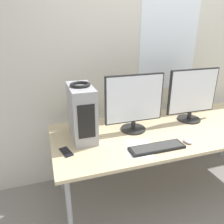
% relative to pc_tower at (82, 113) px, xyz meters
% --- Properties ---
extents(ground_plane, '(14.00, 14.00, 0.00)m').
position_rel_pc_tower_xyz_m(ground_plane, '(0.88, -0.55, -0.99)').
color(ground_plane, gray).
extents(wall_back, '(8.00, 0.07, 2.70)m').
position_rel_pc_tower_xyz_m(wall_back, '(0.88, 0.49, 0.36)').
color(wall_back, beige).
rests_on(wall_back, ground_plane).
extents(desk, '(2.33, 0.91, 0.76)m').
position_rel_pc_tower_xyz_m(desk, '(0.88, -0.10, -0.28)').
color(desk, '#D1BA8E').
rests_on(desk, ground_plane).
extents(pc_tower, '(0.20, 0.41, 0.47)m').
position_rel_pc_tower_xyz_m(pc_tower, '(0.00, 0.00, 0.00)').
color(pc_tower, '#9E9EA3').
rests_on(pc_tower, desk).
extents(headphones, '(0.17, 0.17, 0.03)m').
position_rel_pc_tower_xyz_m(headphones, '(0.00, 0.00, 0.25)').
color(headphones, black).
rests_on(headphones, pc_tower).
extents(monitor_main, '(0.56, 0.24, 0.54)m').
position_rel_pc_tower_xyz_m(monitor_main, '(0.49, -0.01, 0.04)').
color(monitor_main, black).
rests_on(monitor_main, desk).
extents(monitor_right_near, '(0.54, 0.24, 0.54)m').
position_rel_pc_tower_xyz_m(monitor_right_near, '(1.14, 0.03, 0.05)').
color(monitor_right_near, black).
rests_on(monitor_right_near, desk).
extents(keyboard, '(0.46, 0.14, 0.02)m').
position_rel_pc_tower_xyz_m(keyboard, '(0.53, -0.39, -0.22)').
color(keyboard, black).
rests_on(keyboard, desk).
extents(mouse, '(0.07, 0.09, 0.02)m').
position_rel_pc_tower_xyz_m(mouse, '(0.83, -0.38, -0.22)').
color(mouse, '#B2B2B7').
rests_on(mouse, desk).
extents(cell_phone, '(0.10, 0.16, 0.01)m').
position_rel_pc_tower_xyz_m(cell_phone, '(-0.18, -0.22, -0.23)').
color(cell_phone, black).
rests_on(cell_phone, desk).
extents(paper_sheet_left, '(0.29, 0.34, 0.00)m').
position_rel_pc_tower_xyz_m(paper_sheet_left, '(0.39, -0.34, -0.23)').
color(paper_sheet_left, white).
rests_on(paper_sheet_left, desk).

